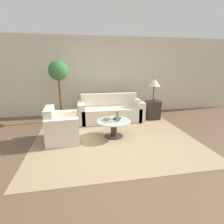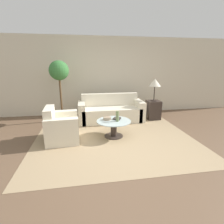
% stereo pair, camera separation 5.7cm
% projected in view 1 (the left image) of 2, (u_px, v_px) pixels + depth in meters
% --- Properties ---
extents(ground_plane, '(14.00, 14.00, 0.00)m').
position_uv_depth(ground_plane, '(125.00, 152.00, 3.50)').
color(ground_plane, brown).
extents(wall_back, '(10.00, 0.06, 2.60)m').
position_uv_depth(wall_back, '(104.00, 76.00, 6.02)').
color(wall_back, beige).
rests_on(wall_back, ground_plane).
extents(rug, '(3.68, 3.38, 0.01)m').
position_uv_depth(rug, '(114.00, 136.00, 4.26)').
color(rug, tan).
rests_on(rug, ground_plane).
extents(sofa_main, '(1.96, 0.77, 0.82)m').
position_uv_depth(sofa_main, '(110.00, 112.00, 5.41)').
color(sofa_main, beige).
rests_on(sofa_main, ground_plane).
extents(armchair, '(0.76, 0.91, 0.78)m').
position_uv_depth(armchair, '(60.00, 129.00, 3.98)').
color(armchair, beige).
rests_on(armchair, ground_plane).
extents(coffee_table, '(0.82, 0.82, 0.40)m').
position_uv_depth(coffee_table, '(114.00, 126.00, 4.19)').
color(coffee_table, '#332823').
rests_on(coffee_table, ground_plane).
extents(side_table, '(0.40, 0.40, 0.59)m').
position_uv_depth(side_table, '(153.00, 110.00, 5.58)').
color(side_table, '#332823').
rests_on(side_table, ground_plane).
extents(table_lamp, '(0.36, 0.36, 0.68)m').
position_uv_depth(table_lamp, '(154.00, 83.00, 5.35)').
color(table_lamp, '#332823').
rests_on(table_lamp, side_table).
extents(potted_plant, '(0.57, 0.57, 1.81)m').
position_uv_depth(potted_plant, '(59.00, 81.00, 5.11)').
color(potted_plant, '#93704C').
rests_on(potted_plant, ground_plane).
extents(vase, '(0.07, 0.07, 0.24)m').
position_uv_depth(vase, '(118.00, 116.00, 4.08)').
color(vase, '#6B7A4C').
rests_on(vase, coffee_table).
extents(bowl, '(0.19, 0.19, 0.06)m').
position_uv_depth(bowl, '(107.00, 118.00, 4.21)').
color(bowl, gray).
rests_on(bowl, coffee_table).
extents(book_stack, '(0.22, 0.22, 0.04)m').
position_uv_depth(book_stack, '(117.00, 118.00, 4.26)').
color(book_stack, '#38332D').
rests_on(book_stack, coffee_table).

